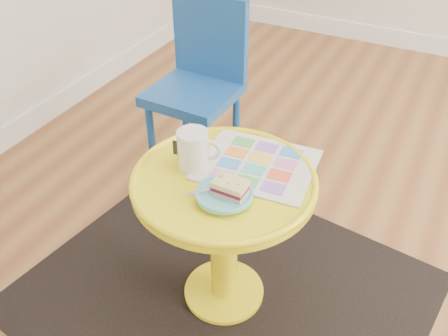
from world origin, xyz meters
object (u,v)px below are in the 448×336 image
at_px(newspaper, 257,164).
at_px(mug, 194,149).
at_px(plate, 224,194).
at_px(side_table, 224,216).
at_px(chair, 200,78).

height_order(newspaper, mug, mug).
bearing_deg(plate, side_table, 117.96).
bearing_deg(mug, side_table, -22.90).
bearing_deg(side_table, mug, 172.54).
bearing_deg(mug, plate, -47.68).
bearing_deg(side_table, newspaper, 60.53).
bearing_deg(plate, mug, 147.77).
distance_m(mug, plate, 0.18).
distance_m(chair, plate, 0.89).
distance_m(chair, newspaper, 0.75).
height_order(side_table, plate, plate).
height_order(side_table, mug, mug).
xyz_separation_m(side_table, plate, (0.04, -0.08, 0.16)).
bearing_deg(plate, newspaper, 84.76).
bearing_deg(chair, newspaper, -45.33).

